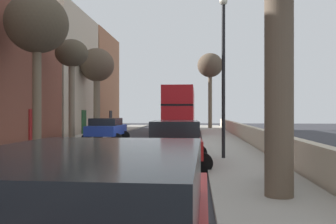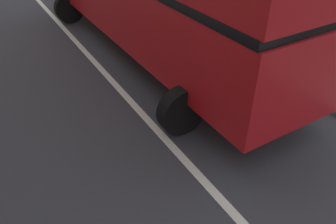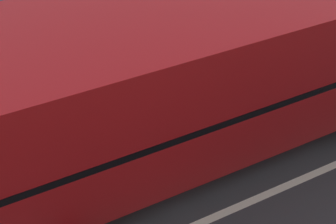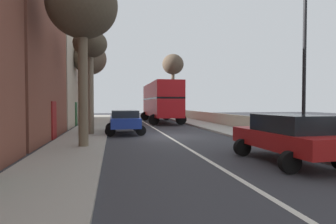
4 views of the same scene
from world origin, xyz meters
name	(u,v)px [view 4 (image 4 of 4)]	position (x,y,z in m)	size (l,w,h in m)	color
ground_plane	(168,136)	(0.00, 0.00, 0.00)	(84.00, 84.00, 0.00)	#333338
road_centre_line	(168,136)	(0.00, 0.00, 0.00)	(0.16, 54.00, 0.01)	silver
sidewalk_left	(83,137)	(-4.90, 0.00, 0.06)	(2.60, 60.00, 0.12)	#9E998E
sidewalk_right	(243,134)	(4.90, 0.00, 0.06)	(2.60, 60.00, 0.12)	#9E998E
terraced_houses_left	(20,54)	(-8.50, 1.18, 4.88)	(4.07, 47.62, 10.69)	#9E6647
boundary_wall_right	(266,126)	(6.45, 0.00, 0.53)	(0.36, 54.00, 1.07)	beige
double_decker_bus	(161,100)	(1.70, 12.47, 2.35)	(3.56, 10.81, 4.06)	#B41319
parked_car_blue_left_0	(125,120)	(-2.50, 1.88, 0.89)	(2.51, 4.16, 1.54)	#1E389E
parked_car_red_right_2	(288,135)	(2.50, -8.08, 0.92)	(2.54, 4.48, 1.61)	#AD1919
street_tree_left_0	(90,48)	(-4.58, 1.27, 5.36)	(2.05, 2.05, 6.36)	#7A6B56
street_tree_right_1	(173,66)	(4.73, 20.45, 7.07)	(2.88, 2.88, 8.52)	brown
street_tree_left_2	(90,61)	(-5.24, 9.26, 5.74)	(2.93, 2.93, 7.23)	#7A6B56
street_tree_left_4	(82,7)	(-4.51, -3.77, 6.13)	(3.03, 3.03, 7.57)	brown
lamppost_right	(304,58)	(4.30, -6.48, 3.81)	(0.32, 0.32, 6.31)	black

